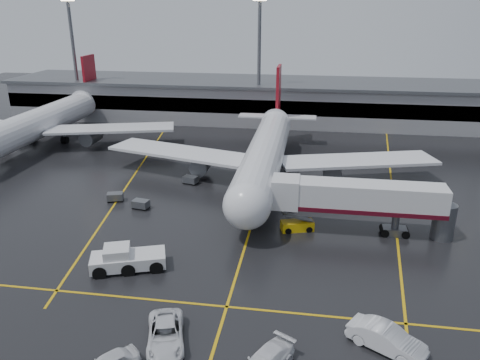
# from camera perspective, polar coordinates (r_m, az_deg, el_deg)

# --- Properties ---
(ground) EXTENTS (220.00, 220.00, 0.00)m
(ground) POSITION_cam_1_polar(r_m,az_deg,el_deg) (60.27, 2.18, -3.01)
(ground) COLOR black
(ground) RESTS_ON ground
(apron_line_centre) EXTENTS (0.25, 90.00, 0.02)m
(apron_line_centre) POSITION_cam_1_polar(r_m,az_deg,el_deg) (60.27, 2.18, -3.00)
(apron_line_centre) COLOR gold
(apron_line_centre) RESTS_ON ground
(apron_line_stop) EXTENTS (60.00, 0.25, 0.02)m
(apron_line_stop) POSITION_cam_1_polar(r_m,az_deg,el_deg) (41.23, -1.63, -15.13)
(apron_line_stop) COLOR gold
(apron_line_stop) RESTS_ON ground
(apron_line_left) EXTENTS (9.99, 69.35, 0.02)m
(apron_line_left) POSITION_cam_1_polar(r_m,az_deg,el_deg) (74.05, -12.42, 1.08)
(apron_line_left) COLOR gold
(apron_line_left) RESTS_ON ground
(apron_line_right) EXTENTS (7.57, 69.64, 0.02)m
(apron_line_right) POSITION_cam_1_polar(r_m,az_deg,el_deg) (70.20, 17.94, -0.55)
(apron_line_right) COLOR gold
(apron_line_right) RESTS_ON ground
(terminal) EXTENTS (122.00, 19.00, 8.60)m
(terminal) POSITION_cam_1_polar(r_m,az_deg,el_deg) (104.91, 5.40, 9.58)
(terminal) COLOR gray
(terminal) RESTS_ON ground
(light_mast_left) EXTENTS (3.00, 1.20, 25.45)m
(light_mast_left) POSITION_cam_1_polar(r_m,az_deg,el_deg) (110.08, -19.53, 14.39)
(light_mast_left) COLOR #595B60
(light_mast_left) RESTS_ON ground
(light_mast_mid) EXTENTS (3.00, 1.20, 25.45)m
(light_mast_mid) POSITION_cam_1_polar(r_m,az_deg,el_deg) (98.04, 2.34, 14.89)
(light_mast_mid) COLOR #595B60
(light_mast_mid) RESTS_ON ground
(main_airliner) EXTENTS (48.80, 45.60, 14.10)m
(main_airliner) POSITION_cam_1_polar(r_m,az_deg,el_deg) (67.88, 3.21, 3.49)
(main_airliner) COLOR silver
(main_airliner) RESTS_ON ground
(second_airliner) EXTENTS (48.80, 45.60, 14.10)m
(second_airliner) POSITION_cam_1_polar(r_m,az_deg,el_deg) (92.72, -22.89, 6.54)
(second_airliner) COLOR silver
(second_airliner) RESTS_ON ground
(jet_bridge) EXTENTS (19.90, 3.40, 6.05)m
(jet_bridge) POSITION_cam_1_polar(r_m,az_deg,el_deg) (53.17, 14.26, -2.37)
(jet_bridge) COLOR silver
(jet_bridge) RESTS_ON ground
(pushback_tractor) EXTENTS (7.59, 5.02, 2.52)m
(pushback_tractor) POSITION_cam_1_polar(r_m,az_deg,el_deg) (47.16, -13.66, -9.36)
(pushback_tractor) COLOR silver
(pushback_tractor) RESTS_ON ground
(belt_loader) EXTENTS (3.92, 2.57, 2.30)m
(belt_loader) POSITION_cam_1_polar(r_m,az_deg,el_deg) (53.82, 6.96, -5.51)
(belt_loader) COLOR gold
(belt_loader) RESTS_ON ground
(service_van_a) EXTENTS (4.23, 6.36, 1.62)m
(service_van_a) POSITION_cam_1_polar(r_m,az_deg,el_deg) (37.52, -9.02, -18.01)
(service_van_a) COLOR silver
(service_van_a) RESTS_ON ground
(service_van_c) EXTENTS (6.00, 4.69, 1.91)m
(service_van_c) POSITION_cam_1_polar(r_m,az_deg,el_deg) (38.07, 17.37, -17.90)
(service_van_c) COLOR silver
(service_van_c) RESTS_ON ground
(baggage_cart_a) EXTENTS (2.20, 1.64, 1.12)m
(baggage_cart_a) POSITION_cam_1_polar(r_m,az_deg,el_deg) (60.20, -11.97, -2.85)
(baggage_cart_a) COLOR #595B60
(baggage_cart_a) RESTS_ON ground
(baggage_cart_b) EXTENTS (2.29, 1.82, 1.12)m
(baggage_cart_b) POSITION_cam_1_polar(r_m,az_deg,el_deg) (63.23, -14.92, -1.95)
(baggage_cart_b) COLOR #595B60
(baggage_cart_b) RESTS_ON ground
(baggage_cart_c) EXTENTS (2.28, 1.80, 1.12)m
(baggage_cart_c) POSITION_cam_1_polar(r_m,az_deg,el_deg) (67.40, -6.04, 0.06)
(baggage_cart_c) COLOR #595B60
(baggage_cart_c) RESTS_ON ground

